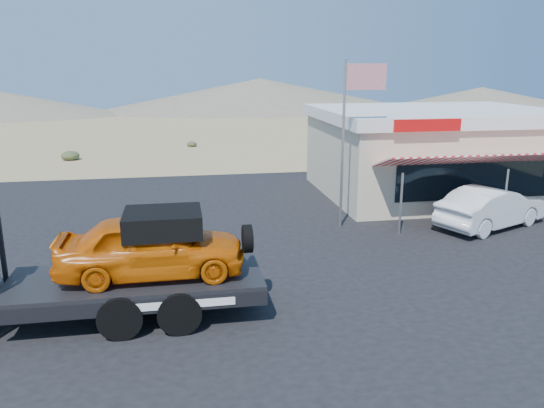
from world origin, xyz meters
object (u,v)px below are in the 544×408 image
object	(u,v)px
flagpole	(350,125)
tow_truck	(64,260)
jerky_store	(434,151)
white_sedan	(491,207)

from	to	relation	value
flagpole	tow_truck	bearing A→B (deg)	-145.02
jerky_store	flagpole	size ratio (longest dim) A/B	1.73
tow_truck	flagpole	size ratio (longest dim) A/B	1.40
tow_truck	white_sedan	world-z (taller)	tow_truck
white_sedan	jerky_store	xyz separation A→B (m)	(0.38, 5.48, 1.22)
jerky_store	white_sedan	bearing A→B (deg)	-93.94
white_sedan	flagpole	xyz separation A→B (m)	(-5.19, 1.00, 2.99)
tow_truck	jerky_store	bearing A→B (deg)	36.51
white_sedan	jerky_store	bearing A→B (deg)	-27.32
jerky_store	flagpole	bearing A→B (deg)	-141.21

